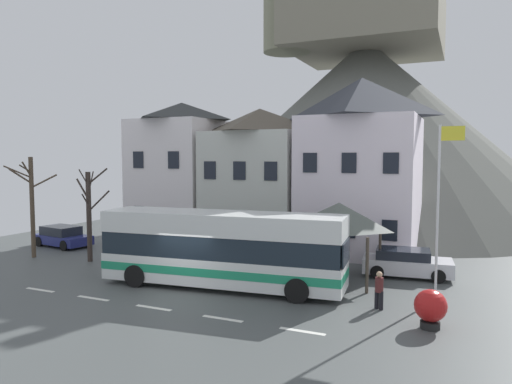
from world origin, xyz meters
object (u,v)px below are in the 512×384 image
townhouse_00 (183,171)px  pedestrian_00 (318,268)px  townhouse_01 (260,177)px  bare_tree_00 (32,203)px  flagpole (440,200)px  townhouse_02 (361,166)px  parked_car_00 (62,236)px  parked_car_02 (406,263)px  transit_bus (222,250)px  parked_car_01 (141,243)px  hilltop_castle (364,124)px  bare_tree_01 (89,213)px  bus_shelter (339,217)px  harbour_buoy (431,307)px  pedestrian_01 (379,289)px  public_bench (303,256)px

townhouse_00 → pedestrian_00: size_ratio=6.11×
townhouse_01 → pedestrian_00: townhouse_01 is taller
bare_tree_00 → townhouse_00: bearing=64.6°
flagpole → pedestrian_00: bearing=176.1°
townhouse_02 → bare_tree_00: size_ratio=1.81×
parked_car_00 → parked_car_02: bearing=10.9°
transit_bus → parked_car_01: size_ratio=2.55×
hilltop_castle → parked_car_02: hilltop_castle is taller
townhouse_00 → bare_tree_01: bearing=-93.9°
townhouse_00 → bare_tree_00: bearing=-115.4°
bus_shelter → harbour_buoy: size_ratio=2.74×
pedestrian_00 → parked_car_01: bearing=168.6°
townhouse_01 → transit_bus: 10.73m
bare_tree_00 → transit_bus: bearing=-4.8°
townhouse_02 → bus_shelter: bearing=-86.7°
parked_car_02 → flagpole: bearing=-72.6°
pedestrian_00 → townhouse_02: bearing=88.5°
hilltop_castle → flagpole: hilltop_castle is taller
townhouse_00 → pedestrian_01: bearing=-34.0°
hilltop_castle → pedestrian_01: bearing=-77.6°
parked_car_02 → public_bench: parked_car_02 is taller
pedestrian_01 → parked_car_00: bearing=167.7°
public_bench → bare_tree_01: (-11.08, -3.91, 2.21)m
parked_car_00 → pedestrian_00: 17.97m
townhouse_02 → parked_car_00: townhouse_02 is taller
parked_car_01 → pedestrian_00: size_ratio=2.77×
hilltop_castle → bus_shelter: bearing=-81.4°
bus_shelter → harbour_buoy: bearing=-48.4°
public_bench → parked_car_02: bearing=-2.4°
parked_car_02 → bare_tree_01: bare_tree_01 is taller
hilltop_castle → public_bench: 23.41m
bare_tree_01 → parked_car_02: bearing=12.6°
townhouse_00 → parked_car_02: bearing=-17.0°
townhouse_01 → hilltop_castle: hilltop_castle is taller
townhouse_01 → bare_tree_01: townhouse_01 is taller
parked_car_02 → transit_bus: bearing=-149.9°
townhouse_01 → bare_tree_00: (-10.36, -8.95, -1.31)m
townhouse_02 → pedestrian_00: bearing=-91.5°
townhouse_00 → bare_tree_00: townhouse_00 is taller
parked_car_02 → harbour_buoy: (1.54, -6.95, 0.08)m
hilltop_castle → parked_car_01: size_ratio=8.65×
transit_bus → parked_car_01: 8.96m
parked_car_02 → pedestrian_00: size_ratio=2.75×
parked_car_00 → parked_car_02: size_ratio=0.95×
townhouse_02 → pedestrian_01: (2.87, -10.35, -4.45)m
public_bench → flagpole: bearing=-29.3°
parked_car_00 → flagpole: bearing=1.6°
pedestrian_01 → townhouse_01: bearing=132.5°
parked_car_00 → public_bench: bearing=12.7°
pedestrian_00 → harbour_buoy: (5.00, -3.62, -0.07)m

